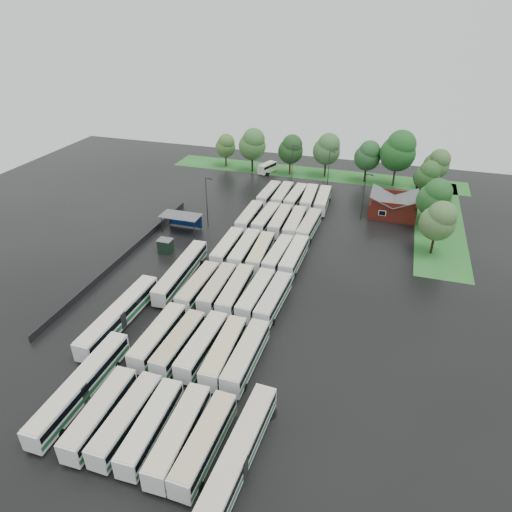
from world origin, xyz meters
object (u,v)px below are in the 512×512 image
(brick_building, at_px, (393,208))
(minibus, at_px, (267,167))
(artic_bus_west_a, at_px, (81,386))
(artic_bus_east, at_px, (237,457))

(brick_building, relative_size, minibus, 1.57)
(artic_bus_west_a, distance_m, artic_bus_east, 21.42)
(artic_bus_east, bearing_deg, minibus, 107.25)
(artic_bus_west_a, bearing_deg, brick_building, 63.60)
(brick_building, xyz_separation_m, minibus, (-34.42, 18.89, -0.41))
(artic_bus_west_a, height_order, minibus, artic_bus_west_a)
(minibus, bearing_deg, artic_bus_east, -55.18)
(artic_bus_west_a, xyz_separation_m, artic_bus_east, (21.13, -3.56, 0.05))
(artic_bus_east, distance_m, minibus, 91.22)
(brick_building, bearing_deg, minibus, 151.24)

